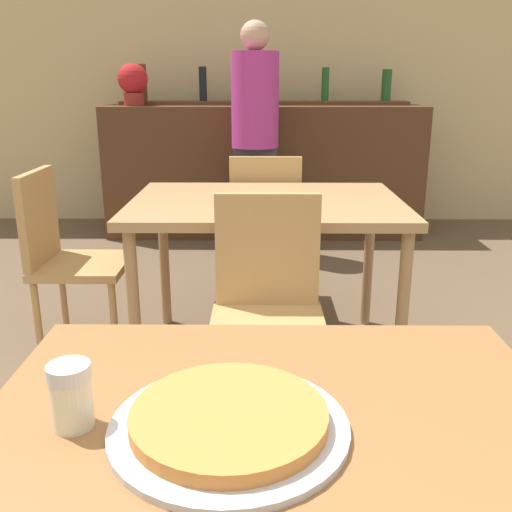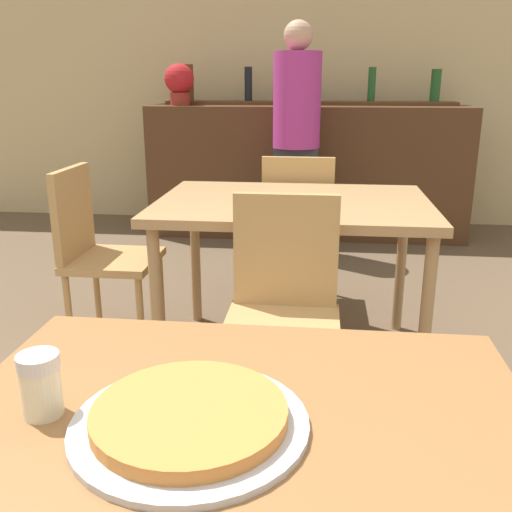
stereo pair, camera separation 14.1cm
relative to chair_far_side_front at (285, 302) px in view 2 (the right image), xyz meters
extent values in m
cube|color=#D1B784|center=(0.00, 3.42, 0.89)|extent=(8.00, 0.05, 2.80)
cube|color=brown|center=(0.00, -1.08, 0.21)|extent=(0.96, 0.71, 0.04)
cylinder|color=brown|center=(-0.43, -0.79, -0.16)|extent=(0.05, 0.05, 0.71)
cylinder|color=brown|center=(0.42, -0.79, -0.16)|extent=(0.05, 0.05, 0.71)
cube|color=#A87F51|center=(0.00, 0.60, 0.22)|extent=(1.20, 0.87, 0.04)
cylinder|color=#A87F51|center=(-0.54, 0.23, -0.16)|extent=(0.05, 0.05, 0.72)
cylinder|color=#A87F51|center=(0.54, 0.23, -0.16)|extent=(0.05, 0.05, 0.72)
cylinder|color=#A87F51|center=(-0.54, 0.98, -0.16)|extent=(0.05, 0.05, 0.72)
cylinder|color=#A87F51|center=(0.54, 0.98, -0.16)|extent=(0.05, 0.05, 0.72)
cube|color=#4C2D19|center=(0.00, 2.91, 0.02)|extent=(2.60, 0.56, 1.07)
cube|color=#4C2D19|center=(0.00, 3.05, 0.57)|extent=(2.39, 0.24, 0.03)
cylinder|color=#5B3314|center=(-1.02, 3.05, 0.73)|extent=(0.08, 0.08, 0.29)
cylinder|color=black|center=(-0.51, 3.05, 0.72)|extent=(0.06, 0.06, 0.27)
cylinder|color=#9999A3|center=(0.00, 3.05, 0.71)|extent=(0.08, 0.08, 0.25)
cylinder|color=#1E5123|center=(0.50, 3.05, 0.72)|extent=(0.06, 0.06, 0.27)
cylinder|color=#1E5123|center=(1.01, 3.05, 0.71)|extent=(0.08, 0.08, 0.25)
cube|color=tan|center=(0.00, -0.08, -0.07)|extent=(0.40, 0.40, 0.04)
cube|color=tan|center=(0.00, 0.10, 0.16)|extent=(0.38, 0.04, 0.42)
cylinder|color=tan|center=(-0.17, -0.25, -0.30)|extent=(0.03, 0.03, 0.43)
cylinder|color=tan|center=(0.17, -0.25, -0.30)|extent=(0.03, 0.03, 0.43)
cylinder|color=tan|center=(-0.17, 0.09, -0.30)|extent=(0.03, 0.03, 0.43)
cylinder|color=tan|center=(0.17, 0.09, -0.30)|extent=(0.03, 0.03, 0.43)
cube|color=tan|center=(0.00, 1.29, -0.07)|extent=(0.40, 0.40, 0.04)
cube|color=tan|center=(0.00, 1.11, 0.16)|extent=(0.38, 0.04, 0.42)
cylinder|color=tan|center=(0.17, 1.46, -0.30)|extent=(0.03, 0.03, 0.43)
cylinder|color=tan|center=(-0.17, 1.46, -0.30)|extent=(0.03, 0.03, 0.43)
cylinder|color=tan|center=(0.17, 1.12, -0.30)|extent=(0.03, 0.03, 0.43)
cylinder|color=tan|center=(-0.17, 1.12, -0.30)|extent=(0.03, 0.03, 0.43)
cube|color=tan|center=(-0.85, 0.60, -0.07)|extent=(0.40, 0.40, 0.04)
cube|color=tan|center=(-1.03, 0.60, 0.16)|extent=(0.04, 0.38, 0.42)
cylinder|color=tan|center=(-0.68, 0.43, -0.30)|extent=(0.03, 0.03, 0.43)
cylinder|color=tan|center=(-0.68, 0.77, -0.30)|extent=(0.03, 0.03, 0.43)
cylinder|color=tan|center=(-1.02, 0.43, -0.30)|extent=(0.03, 0.03, 0.43)
cylinder|color=tan|center=(-1.02, 0.77, -0.30)|extent=(0.03, 0.03, 0.43)
cylinder|color=#B7B7BC|center=(-0.08, -1.12, 0.24)|extent=(0.37, 0.37, 0.01)
cylinder|color=#CC7A38|center=(-0.08, -1.12, 0.26)|extent=(0.31, 0.31, 0.02)
cylinder|color=beige|center=(-0.32, -1.11, 0.28)|extent=(0.06, 0.06, 0.08)
cylinder|color=silver|center=(-0.32, -1.11, 0.33)|extent=(0.07, 0.07, 0.02)
cube|color=#2D2D38|center=(-0.07, 2.33, -0.12)|extent=(0.32, 0.18, 0.80)
cylinder|color=#B2338C|center=(-0.07, 2.33, 0.61)|extent=(0.34, 0.34, 0.66)
sphere|color=tan|center=(-0.07, 2.33, 1.05)|extent=(0.21, 0.21, 0.21)
cylinder|color=maroon|center=(-1.05, 2.86, 0.60)|extent=(0.16, 0.16, 0.10)
sphere|color=red|center=(-1.05, 2.86, 0.76)|extent=(0.24, 0.24, 0.24)
camera|label=1|loc=(-0.03, -1.89, 0.75)|focal=40.00mm
camera|label=2|loc=(0.11, -1.88, 0.75)|focal=40.00mm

